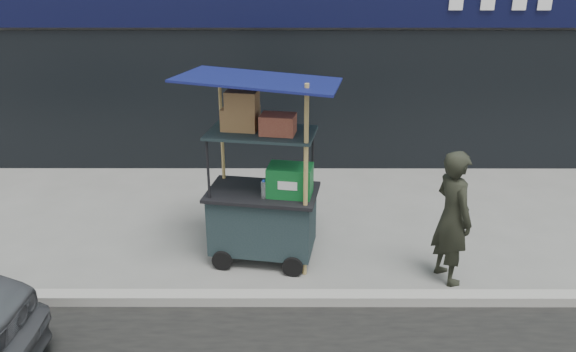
{
  "coord_description": "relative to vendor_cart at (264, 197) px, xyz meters",
  "views": [
    {
      "loc": [
        -0.44,
        -5.41,
        3.64
      ],
      "look_at": [
        -0.45,
        1.2,
        0.95
      ],
      "focal_mm": 35.0,
      "sensor_mm": 36.0,
      "label": 1
    }
  ],
  "objects": [
    {
      "name": "curb",
      "position": [
        0.74,
        -0.99,
        -0.77
      ],
      "size": [
        80.0,
        0.18,
        0.12
      ],
      "primitive_type": "cube",
      "color": "gray",
      "rests_on": "ground"
    },
    {
      "name": "ground",
      "position": [
        0.74,
        -0.79,
        -0.83
      ],
      "size": [
        80.0,
        80.0,
        0.0
      ],
      "primitive_type": "plane",
      "color": "slate",
      "rests_on": "ground"
    },
    {
      "name": "vendor_man",
      "position": [
        2.16,
        -0.47,
        -0.03
      ],
      "size": [
        0.56,
        0.68,
        1.6
      ],
      "primitive_type": "imported",
      "rotation": [
        0.0,
        0.0,
        1.91
      ],
      "color": "black",
      "rests_on": "ground"
    },
    {
      "name": "vendor_cart",
      "position": [
        0.0,
        0.0,
        0.0
      ],
      "size": [
        1.93,
        1.51,
        2.37
      ],
      "rotation": [
        0.0,
        0.0,
        -0.17
      ],
      "color": "black",
      "rests_on": "ground"
    }
  ]
}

